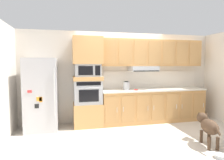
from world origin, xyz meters
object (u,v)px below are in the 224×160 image
at_px(microwave, 88,70).
at_px(dog, 208,125).
at_px(electric_kettle, 126,86).
at_px(refrigerator, 41,94).
at_px(built_in_oven, 88,92).
at_px(dog_food_bowl, 221,156).
at_px(screwdriver, 136,90).

height_order(microwave, dog, microwave).
xyz_separation_m(microwave, electric_kettle, (1.04, -0.05, -0.43)).
bearing_deg(microwave, refrigerator, -176.59).
height_order(microwave, electric_kettle, microwave).
distance_m(built_in_oven, dog_food_bowl, 3.19).
relative_size(electric_kettle, dog, 0.26).
bearing_deg(screwdriver, refrigerator, 177.94).
bearing_deg(refrigerator, microwave, 3.41).
xyz_separation_m(built_in_oven, electric_kettle, (1.04, -0.05, 0.13)).
xyz_separation_m(built_in_oven, screwdriver, (1.27, -0.15, 0.03)).
bearing_deg(dog_food_bowl, built_in_oven, 131.94).
height_order(refrigerator, screwdriver, refrigerator).
bearing_deg(dog, electric_kettle, 49.98).
bearing_deg(dog, dog_food_bowl, 177.99).
distance_m(microwave, screwdriver, 1.38).
distance_m(microwave, dog, 3.02).
bearing_deg(dog_food_bowl, dog, 72.89).
relative_size(screwdriver, dog_food_bowl, 0.81).
relative_size(microwave, dog, 0.70).
bearing_deg(built_in_oven, screwdriver, -6.92).
distance_m(refrigerator, built_in_oven, 1.14).
height_order(microwave, screwdriver, microwave).
xyz_separation_m(screwdriver, dog, (0.95, -1.59, -0.54)).
distance_m(refrigerator, screwdriver, 2.41).
relative_size(refrigerator, screwdriver, 10.81).
relative_size(built_in_oven, dog_food_bowl, 3.50).
xyz_separation_m(microwave, dog_food_bowl, (2.05, -2.29, -1.43)).
height_order(refrigerator, dog_food_bowl, refrigerator).
bearing_deg(microwave, electric_kettle, -2.61).
height_order(built_in_oven, microwave, microwave).
relative_size(screwdriver, dog, 0.18).
xyz_separation_m(built_in_oven, dog_food_bowl, (2.05, -2.29, -0.87)).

